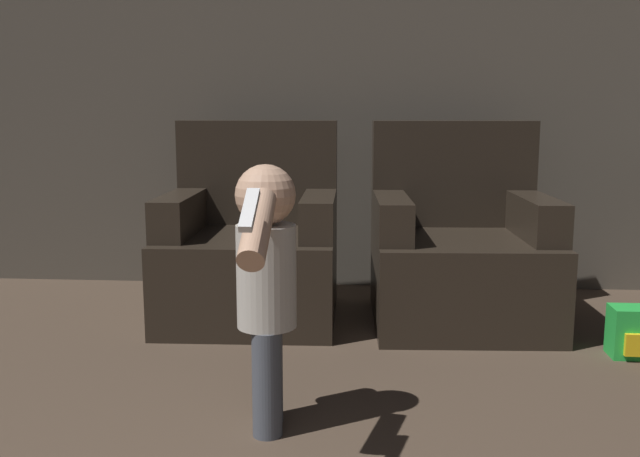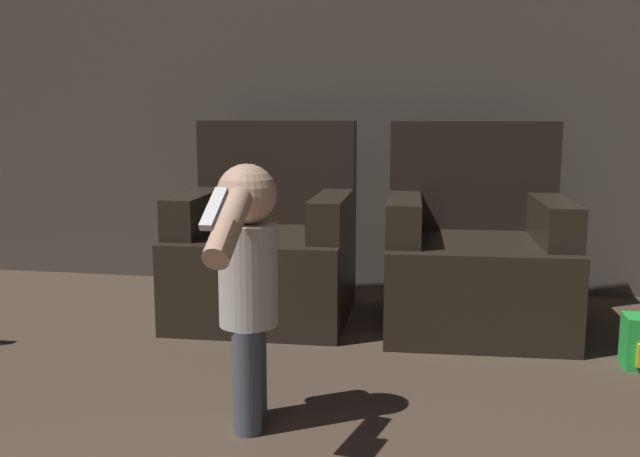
{
  "view_description": "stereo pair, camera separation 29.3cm",
  "coord_description": "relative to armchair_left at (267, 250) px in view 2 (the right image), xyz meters",
  "views": [
    {
      "loc": [
        0.39,
        0.21,
        1.07
      ],
      "look_at": [
        0.17,
        3.1,
        0.58
      ],
      "focal_mm": 40.0,
      "sensor_mm": 36.0,
      "label": 1
    },
    {
      "loc": [
        0.68,
        0.25,
        1.07
      ],
      "look_at": [
        0.17,
        3.1,
        0.58
      ],
      "focal_mm": 40.0,
      "sensor_mm": 36.0,
      "label": 2
    }
  ],
  "objects": [
    {
      "name": "armchair_right",
      "position": [
        1.06,
        -0.0,
        0.0
      ],
      "size": [
        0.91,
        0.89,
        1.01
      ],
      "rotation": [
        0.0,
        0.0,
        0.05
      ],
      "color": "black",
      "rests_on": "ground_plane"
    },
    {
      "name": "wall_back",
      "position": [
        0.24,
        0.71,
        0.96
      ],
      "size": [
        8.4,
        0.05,
        2.6
      ],
      "color": "#51493F",
      "rests_on": "ground_plane"
    },
    {
      "name": "armchair_left",
      "position": [
        0.0,
        0.0,
        0.0
      ],
      "size": [
        0.89,
        0.87,
        1.01
      ],
      "rotation": [
        0.0,
        0.0,
        0.03
      ],
      "color": "black",
      "rests_on": "ground_plane"
    },
    {
      "name": "person_toddler",
      "position": [
        0.28,
        -1.34,
        0.19
      ],
      "size": [
        0.2,
        0.61,
        0.89
      ],
      "rotation": [
        0.0,
        0.0,
        1.68
      ],
      "color": "#474C56",
      "rests_on": "ground_plane"
    }
  ]
}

